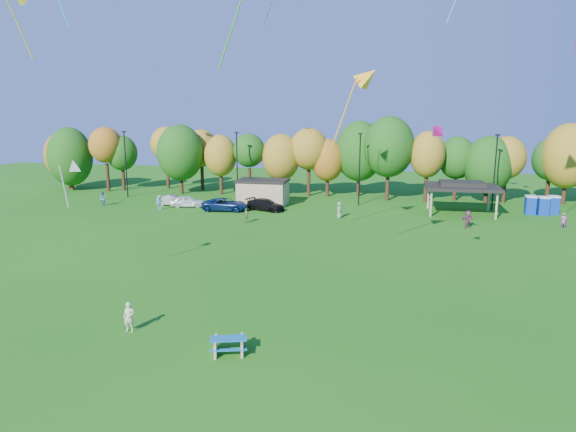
% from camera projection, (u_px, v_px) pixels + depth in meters
% --- Properties ---
extents(ground, '(160.00, 160.00, 0.00)m').
position_uv_depth(ground, '(266.00, 337.00, 27.18)').
color(ground, '#19600F').
rests_on(ground, ground).
extents(tree_line, '(93.57, 10.55, 11.15)m').
position_uv_depth(tree_line, '(340.00, 155.00, 69.85)').
color(tree_line, black).
rests_on(tree_line, ground).
extents(lamp_posts, '(64.50, 0.25, 9.09)m').
position_uv_depth(lamp_posts, '(360.00, 167.00, 64.16)').
color(lamp_posts, black).
rests_on(lamp_posts, ground).
extents(utility_building, '(6.30, 4.30, 3.25)m').
position_uv_depth(utility_building, '(263.00, 192.00, 65.29)').
color(utility_building, tan).
rests_on(utility_building, ground).
extents(pavilion, '(8.20, 6.20, 3.77)m').
position_uv_depth(pavilion, '(462.00, 186.00, 59.22)').
color(pavilion, tan).
rests_on(pavilion, ground).
extents(porta_potties, '(3.75, 1.97, 2.18)m').
position_uv_depth(porta_potties, '(542.00, 205.00, 59.11)').
color(porta_potties, '#0C319F').
rests_on(porta_potties, ground).
extents(picnic_table, '(2.14, 1.94, 0.77)m').
position_uv_depth(picnic_table, '(229.00, 344.00, 25.34)').
color(picnic_table, tan).
rests_on(picnic_table, ground).
extents(kite_flyer, '(0.67, 0.50, 1.65)m').
position_uv_depth(kite_flyer, '(129.00, 317.00, 27.70)').
color(kite_flyer, beige).
rests_on(kite_flyer, ground).
extents(car_a, '(4.48, 2.50, 1.44)m').
position_uv_depth(car_a, '(188.00, 201.00, 63.85)').
color(car_a, white).
rests_on(car_a, ground).
extents(car_b, '(3.97, 1.46, 1.30)m').
position_uv_depth(car_b, '(173.00, 200.00, 64.96)').
color(car_b, '#9C9CA1').
rests_on(car_b, ground).
extents(car_c, '(5.70, 3.02, 1.53)m').
position_uv_depth(car_c, '(225.00, 204.00, 61.48)').
color(car_c, navy).
rests_on(car_c, ground).
extents(car_d, '(5.20, 3.46, 1.40)m').
position_uv_depth(car_d, '(266.00, 205.00, 61.69)').
color(car_d, black).
rests_on(car_d, ground).
extents(far_person_0, '(1.78, 1.25, 1.85)m').
position_uv_depth(far_person_0, '(468.00, 219.00, 52.32)').
color(far_person_0, '#833661').
rests_on(far_person_0, ground).
extents(far_person_1, '(1.11, 1.02, 1.84)m').
position_uv_depth(far_person_1, '(103.00, 199.00, 64.60)').
color(far_person_1, teal).
rests_on(far_person_1, ground).
extents(far_person_2, '(1.25, 1.30, 1.78)m').
position_uv_depth(far_person_2, '(160.00, 203.00, 62.08)').
color(far_person_2, '#5080B1').
rests_on(far_person_2, ground).
extents(far_person_3, '(0.99, 0.80, 1.57)m').
position_uv_depth(far_person_3, '(246.00, 216.00, 54.83)').
color(far_person_3, '#658D56').
rests_on(far_person_3, ground).
extents(far_person_4, '(0.74, 0.98, 1.82)m').
position_uv_depth(far_person_4, '(339.00, 210.00, 57.34)').
color(far_person_4, '#779C6A').
rests_on(far_person_4, ground).
extents(far_person_5, '(0.62, 0.43, 1.65)m').
position_uv_depth(far_person_5, '(564.00, 221.00, 52.09)').
color(far_person_5, '#9C4997').
rests_on(far_person_5, ground).
extents(kite_4, '(1.49, 1.54, 1.25)m').
position_uv_depth(kite_4, '(436.00, 129.00, 31.95)').
color(kite_4, '#D80C8D').
extents(kite_5, '(1.90, 2.90, 5.24)m').
position_uv_depth(kite_5, '(20.00, 0.00, 39.44)').
color(kite_5, gold).
extents(kite_11, '(3.53, 2.00, 5.65)m').
position_uv_depth(kite_11, '(367.00, 78.00, 34.03)').
color(kite_11, '#FFA51A').
extents(kite_14, '(1.19, 2.11, 3.36)m').
position_uv_depth(kite_14, '(74.00, 166.00, 33.24)').
color(kite_14, silver).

